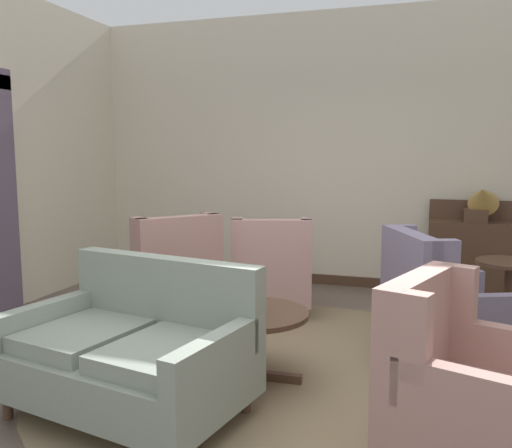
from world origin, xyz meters
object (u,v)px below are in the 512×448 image
at_px(armchair_beside_settee, 465,390).
at_px(armchair_far_left, 271,272).
at_px(coffee_table, 252,325).
at_px(gramophone, 481,201).
at_px(side_table, 508,292).
at_px(armchair_back_corner, 441,310).
at_px(sideboard, 473,256).
at_px(armchair_near_sideboard, 170,279).
at_px(settee, 133,352).
at_px(porcelain_vase, 247,292).

height_order(armchair_beside_settee, armchair_far_left, armchair_far_left).
distance_m(coffee_table, armchair_far_left, 1.61).
bearing_deg(gramophone, side_table, -83.20).
relative_size(armchair_back_corner, sideboard, 1.02).
distance_m(armchair_near_sideboard, armchair_back_corner, 2.39).
height_order(coffee_table, settee, settee).
distance_m(side_table, sideboard, 1.30).
distance_m(porcelain_vase, armchair_far_left, 1.65).
xyz_separation_m(armchair_far_left, gramophone, (2.01, 1.08, 0.68)).
relative_size(armchair_back_corner, gramophone, 2.25).
bearing_deg(side_table, armchair_far_left, 176.99).
bearing_deg(armchair_near_sideboard, gramophone, 161.54).
relative_size(armchair_back_corner, armchair_beside_settee, 1.07).
height_order(coffee_table, gramophone, gramophone).
bearing_deg(armchair_near_sideboard, armchair_back_corner, 124.40).
distance_m(armchair_back_corner, armchair_far_left, 1.82).
height_order(coffee_table, armchair_beside_settee, armchair_beside_settee).
bearing_deg(sideboard, armchair_back_corner, -100.43).
height_order(porcelain_vase, sideboard, sideboard).
bearing_deg(coffee_table, armchair_far_left, 101.12).
xyz_separation_m(armchair_beside_settee, side_table, (0.49, 2.21, -0.01)).
relative_size(settee, armchair_back_corner, 1.42).
xyz_separation_m(armchair_near_sideboard, armchair_beside_settee, (2.46, -1.67, -0.02)).
relative_size(coffee_table, armchair_near_sideboard, 0.72).
distance_m(armchair_beside_settee, gramophone, 3.49).
relative_size(armchair_beside_settee, side_table, 1.50).
bearing_deg(porcelain_vase, armchair_near_sideboard, 138.53).
xyz_separation_m(porcelain_vase, side_table, (1.87, 1.50, -0.23)).
bearing_deg(sideboard, armchair_beside_settee, -94.87).
bearing_deg(armchair_back_corner, armchair_beside_settee, 160.44).
bearing_deg(settee, side_table, 53.19).
xyz_separation_m(armchair_far_left, side_table, (2.16, -0.11, -0.01)).
relative_size(coffee_table, armchair_beside_settee, 0.76).
relative_size(porcelain_vase, settee, 0.20).
relative_size(porcelain_vase, gramophone, 0.64).
xyz_separation_m(settee, sideboard, (2.21, 3.44, 0.11)).
xyz_separation_m(settee, armchair_beside_settee, (1.91, -0.06, 0.04)).
relative_size(armchair_near_sideboard, armchair_beside_settee, 1.06).
height_order(side_table, sideboard, sideboard).
bearing_deg(armchair_near_sideboard, coffee_table, 89.83).
height_order(coffee_table, armchair_back_corner, armchair_back_corner).
height_order(armchair_back_corner, armchair_beside_settee, armchair_back_corner).
bearing_deg(coffee_table, side_table, 38.56).
bearing_deg(gramophone, settee, -123.98).
distance_m(porcelain_vase, settee, 0.88).
height_order(porcelain_vase, armchair_back_corner, armchair_back_corner).
xyz_separation_m(porcelain_vase, sideboard, (1.68, 2.78, -0.15)).
bearing_deg(armchair_near_sideboard, armchair_beside_settee, 95.66).
xyz_separation_m(porcelain_vase, gramophone, (1.73, 2.69, 0.47)).
bearing_deg(armchair_far_left, side_table, 161.11).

